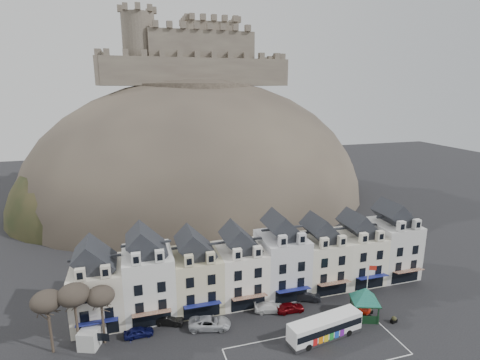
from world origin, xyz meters
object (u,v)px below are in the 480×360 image
(car_silver, at_px, (210,323))
(bus_shelter, at_px, (365,295))
(car_navy, at_px, (139,332))
(bus, at_px, (325,327))
(flagpole, at_px, (368,286))
(car_black, at_px, (169,320))
(red_buoy, at_px, (364,311))
(car_maroon, at_px, (290,308))
(car_charcoal, at_px, (307,296))
(white_van, at_px, (95,331))
(car_white, at_px, (270,307))

(car_silver, bearing_deg, bus_shelter, -86.30)
(car_navy, bearing_deg, bus_shelter, -100.36)
(bus, bearing_deg, flagpole, 11.31)
(bus_shelter, height_order, car_black, bus_shelter)
(bus_shelter, relative_size, red_buoy, 3.40)
(bus, height_order, car_maroon, bus)
(bus_shelter, bearing_deg, bus, -143.44)
(bus_shelter, distance_m, red_buoy, 2.56)
(bus, relative_size, car_black, 2.63)
(red_buoy, height_order, car_silver, red_buoy)
(car_navy, bearing_deg, car_charcoal, -88.01)
(bus, height_order, car_charcoal, bus)
(red_buoy, distance_m, car_charcoal, 8.54)
(flagpole, bearing_deg, car_silver, 171.97)
(car_charcoal, bearing_deg, car_silver, 122.32)
(white_van, xyz_separation_m, car_charcoal, (30.18, 0.44, -0.51))
(flagpole, relative_size, car_white, 1.65)
(red_buoy, bearing_deg, car_silver, 169.77)
(car_maroon, xyz_separation_m, car_charcoal, (3.71, 2.06, -0.01))
(car_white, bearing_deg, car_navy, 103.90)
(red_buoy, bearing_deg, bus, -162.64)
(bus_shelter, distance_m, white_van, 36.42)
(bus, relative_size, white_van, 1.85)
(flagpole, relative_size, car_black, 1.93)
(bus, distance_m, car_black, 20.90)
(white_van, bearing_deg, car_black, 24.19)
(red_buoy, relative_size, car_maroon, 0.50)
(car_navy, relative_size, car_silver, 0.68)
(red_buoy, distance_m, car_black, 27.32)
(bus, xyz_separation_m, car_charcoal, (1.79, 8.63, -0.92))
(bus_shelter, xyz_separation_m, car_charcoal, (-5.69, 6.28, -2.90))
(car_black, bearing_deg, car_silver, -93.70)
(flagpole, relative_size, car_silver, 1.39)
(white_van, distance_m, car_charcoal, 30.19)
(car_navy, xyz_separation_m, car_charcoal, (24.82, 1.46, 0.04))
(flagpole, bearing_deg, bus, -159.52)
(car_navy, height_order, car_maroon, car_maroon)
(car_maroon, distance_m, car_charcoal, 4.24)
(bus, distance_m, flagpole, 9.32)
(bus, distance_m, car_white, 8.84)
(car_black, bearing_deg, car_navy, 131.04)
(car_black, height_order, car_silver, car_silver)
(red_buoy, distance_m, white_van, 36.44)
(car_black, bearing_deg, bus, -93.32)
(car_charcoal, bearing_deg, bus, -168.16)
(bus_shelter, distance_m, car_white, 13.45)
(bus_shelter, relative_size, car_silver, 1.24)
(bus_shelter, relative_size, car_charcoal, 1.65)
(flagpole, bearing_deg, red_buoy, -135.05)
(car_charcoal, bearing_deg, white_van, 114.41)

